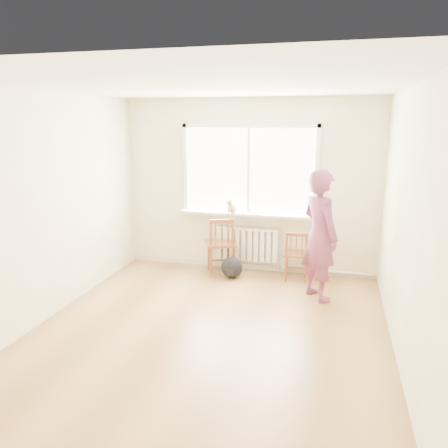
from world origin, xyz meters
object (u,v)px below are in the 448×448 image
Objects in this scene: chair_right at (296,255)px; cat at (232,207)px; chair_left at (221,246)px; person at (320,235)px; backpack at (232,267)px.

cat reaches higher than chair_right.
chair_right is 1.23m from cat.
chair_left is at bearing -120.90° from cat.
person is (1.51, -0.60, 0.42)m from chair_left.
chair_left reaches higher than chair_right.
cat is 0.94m from backpack.
chair_left is 2.41× the size of cat.
cat is at bearing -11.91° from chair_right.
chair_right is 2.32× the size of backpack.
person is 5.33× the size of backpack.
cat reaches higher than backpack.
person reaches higher than chair_right.
cat reaches higher than chair_left.
backpack is (-0.95, -0.15, -0.22)m from chair_right.
cat is 1.15× the size of backpack.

